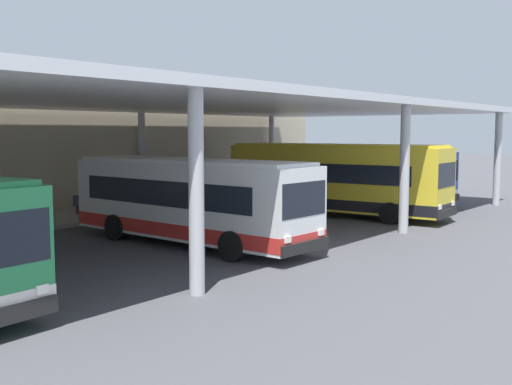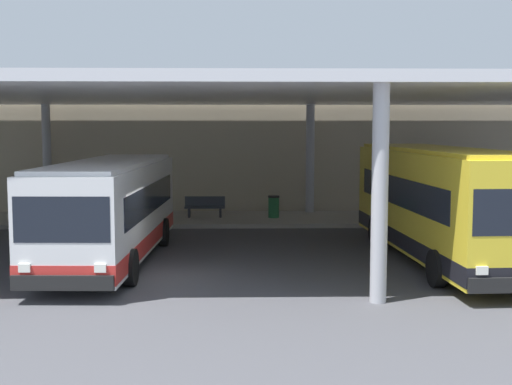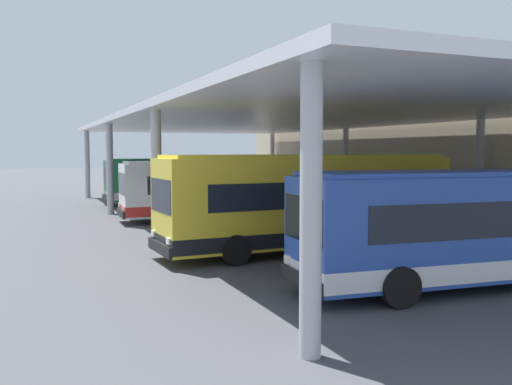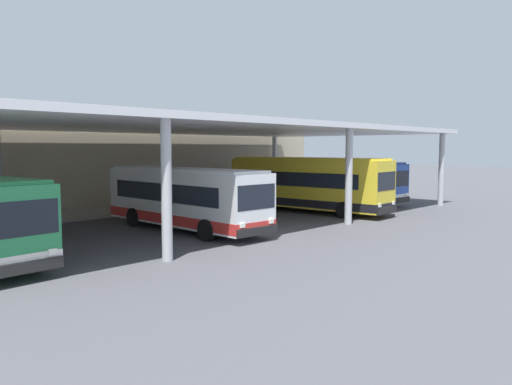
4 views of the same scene
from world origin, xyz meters
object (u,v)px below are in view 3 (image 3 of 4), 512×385
object	(u,v)px
bus_second_bay	(220,189)
bus_middle_bay	(309,202)
bus_far_bay	(479,226)
trash_bin	(423,210)
bench_waiting	(390,205)
bus_nearest_bay	(181,180)

from	to	relation	value
bus_second_bay	bus_middle_bay	bearing A→B (deg)	-0.43
bus_second_bay	bus_middle_bay	size ratio (longest dim) A/B	0.93
bus_far_bay	trash_bin	xyz separation A→B (m)	(-11.24, 7.33, -0.98)
bus_far_bay	bench_waiting	size ratio (longest dim) A/B	5.94
bus_second_bay	bus_far_bay	size ratio (longest dim) A/B	0.99
bus_far_bay	bus_nearest_bay	bearing A→B (deg)	-177.71
trash_bin	bus_nearest_bay	bearing A→B (deg)	-151.90
bus_middle_bay	bench_waiting	distance (m)	12.20
bus_second_bay	bench_waiting	size ratio (longest dim) A/B	5.89
trash_bin	bench_waiting	bearing A→B (deg)	175.71
bus_second_bay	bus_far_bay	distance (m)	16.87
bus_far_bay	bus_second_bay	bearing A→B (deg)	-174.35
bus_nearest_bay	bus_middle_bay	distance (m)	20.49
bus_middle_bay	bench_waiting	xyz separation A→B (m)	(-7.81, 9.30, -1.18)
bus_middle_bay	trash_bin	distance (m)	10.29
bench_waiting	bus_far_bay	bearing A→B (deg)	-27.83
bus_second_bay	trash_bin	size ratio (longest dim) A/B	10.83
bus_nearest_bay	bus_far_bay	size ratio (longest dim) A/B	0.99
bus_nearest_bay	trash_bin	size ratio (longest dim) A/B	10.83
bus_nearest_bay	trash_bin	world-z (taller)	bus_nearest_bay
bus_far_bay	trash_bin	bearing A→B (deg)	146.89
bus_second_bay	bus_far_bay	world-z (taller)	same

